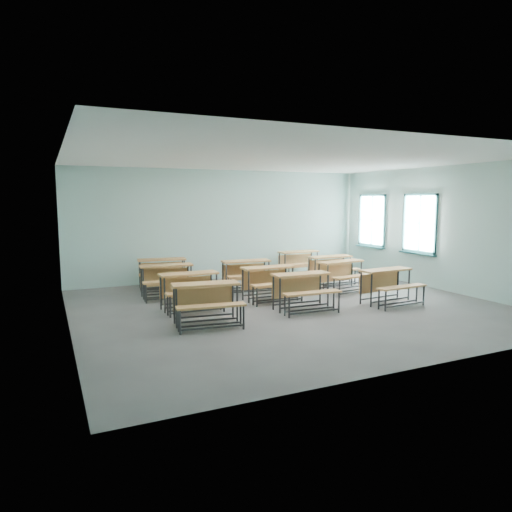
# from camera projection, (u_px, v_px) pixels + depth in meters

# --- Properties ---
(room) EXTENTS (9.04, 8.04, 3.24)m
(room) POSITION_uv_depth(u_px,v_px,m) (293.00, 234.00, 9.91)
(room) COLOR slate
(room) RESTS_ON ground
(desk_unit_r0c0) EXTENTS (1.35, 0.99, 0.78)m
(desk_unit_r0c0) POSITION_uv_depth(u_px,v_px,m) (207.00, 297.00, 8.50)
(desk_unit_r0c0) COLOR #BF8145
(desk_unit_r0c0) RESTS_ON ground
(desk_unit_r0c1) EXTENTS (1.29, 0.90, 0.78)m
(desk_unit_r0c1) POSITION_uv_depth(u_px,v_px,m) (303.00, 286.00, 9.64)
(desk_unit_r0c1) COLOR #BF8145
(desk_unit_r0c1) RESTS_ON ground
(desk_unit_r0c2) EXTENTS (1.31, 0.93, 0.78)m
(desk_unit_r0c2) POSITION_uv_depth(u_px,v_px,m) (389.00, 281.00, 10.24)
(desk_unit_r0c2) COLOR #BF8145
(desk_unit_r0c2) RESTS_ON ground
(desk_unit_r1c0) EXTENTS (1.26, 0.85, 0.78)m
(desk_unit_r1c0) POSITION_uv_depth(u_px,v_px,m) (190.00, 285.00, 9.70)
(desk_unit_r1c0) COLOR #BF8145
(desk_unit_r1c0) RESTS_ON ground
(desk_unit_r1c1) EXTENTS (1.26, 0.85, 0.78)m
(desk_unit_r1c1) POSITION_uv_depth(u_px,v_px,m) (270.00, 278.00, 10.61)
(desk_unit_r1c1) COLOR #BF8145
(desk_unit_r1c1) RESTS_ON ground
(desk_unit_r1c2) EXTENTS (1.35, 1.00, 0.78)m
(desk_unit_r1c2) POSITION_uv_depth(u_px,v_px,m) (343.00, 271.00, 11.60)
(desk_unit_r1c2) COLOR #BF8145
(desk_unit_r1c2) RESTS_ON ground
(desk_unit_r2c0) EXTENTS (1.30, 0.92, 0.78)m
(desk_unit_r2c0) POSITION_uv_depth(u_px,v_px,m) (167.00, 276.00, 10.93)
(desk_unit_r2c0) COLOR #BF8145
(desk_unit_r2c0) RESTS_ON ground
(desk_unit_r2c1) EXTENTS (1.33, 0.96, 0.78)m
(desk_unit_r2c1) POSITION_uv_depth(u_px,v_px,m) (247.00, 271.00, 11.71)
(desk_unit_r2c1) COLOR #BF8145
(desk_unit_r2c1) RESTS_ON ground
(desk_unit_r2c2) EXTENTS (1.26, 0.86, 0.78)m
(desk_unit_r2c2) POSITION_uv_depth(u_px,v_px,m) (332.00, 265.00, 12.63)
(desk_unit_r2c2) COLOR #BF8145
(desk_unit_r2c2) RESTS_ON ground
(desk_unit_r3c0) EXTENTS (1.35, 1.00, 0.78)m
(desk_unit_r3c0) POSITION_uv_depth(u_px,v_px,m) (162.00, 269.00, 12.02)
(desk_unit_r3c0) COLOR #BF8145
(desk_unit_r3c0) RESTS_ON ground
(desk_unit_r3c2) EXTENTS (1.27, 0.87, 0.78)m
(desk_unit_r3c2) POSITION_uv_depth(u_px,v_px,m) (300.00, 260.00, 13.84)
(desk_unit_r3c2) COLOR #BF8145
(desk_unit_r3c2) RESTS_ON ground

